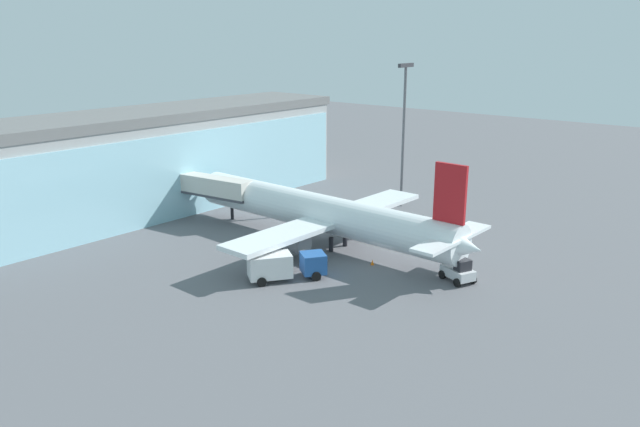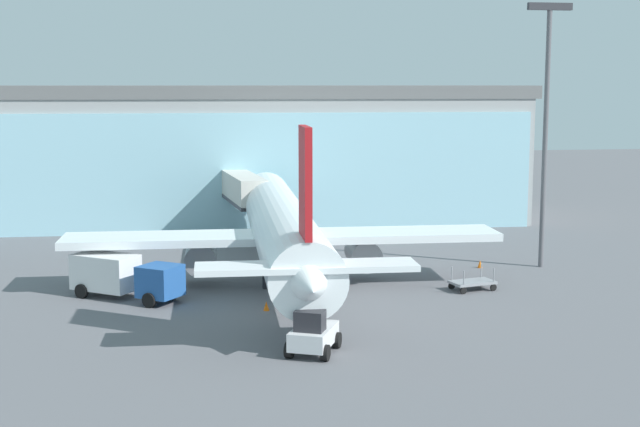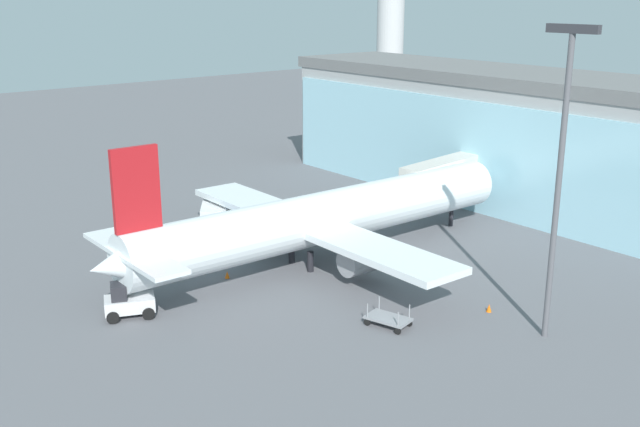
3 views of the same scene
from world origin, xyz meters
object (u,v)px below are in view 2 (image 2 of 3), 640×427
object	(u,v)px
jet_bridge	(238,188)
airplane	(282,229)
pushback_tug	(313,334)
apron_light_mast	(546,113)
safety_cone_wingtip	(480,264)
catering_truck	(123,275)
baggage_cart	(472,282)
safety_cone_nose	(266,306)

from	to	relation	value
jet_bridge	airplane	size ratio (longest dim) A/B	0.39
pushback_tug	airplane	bearing A→B (deg)	23.04
jet_bridge	apron_light_mast	size ratio (longest dim) A/B	0.80
apron_light_mast	safety_cone_wingtip	xyz separation A→B (m)	(-4.48, 0.32, -10.86)
catering_truck	baggage_cart	xyz separation A→B (m)	(22.10, -1.17, -0.97)
jet_bridge	airplane	bearing A→B (deg)	179.21
airplane	pushback_tug	size ratio (longest dim) A/B	10.48
apron_light_mast	safety_cone_nose	size ratio (longest dim) A/B	34.13
catering_truck	baggage_cart	world-z (taller)	catering_truck
jet_bridge	apron_light_mast	distance (m)	27.41
baggage_cart	jet_bridge	bearing A→B (deg)	106.71
apron_light_mast	catering_truck	world-z (taller)	apron_light_mast
pushback_tug	safety_cone_nose	size ratio (longest dim) A/B	6.65
airplane	safety_cone_wingtip	distance (m)	15.13
safety_cone_nose	safety_cone_wingtip	distance (m)	19.18
jet_bridge	catering_truck	size ratio (longest dim) A/B	2.09
baggage_cart	safety_cone_wingtip	bearing A→B (deg)	53.23
jet_bridge	safety_cone_nose	world-z (taller)	jet_bridge
pushback_tug	safety_cone_nose	world-z (taller)	pushback_tug
baggage_cart	pushback_tug	xyz separation A→B (m)	(-12.18, -11.89, 0.47)
catering_truck	safety_cone_nose	world-z (taller)	catering_truck
catering_truck	safety_cone_wingtip	distance (m)	25.55
apron_light_mast	safety_cone_nose	xyz separation A→B (m)	(-20.94, -9.53, -10.86)
jet_bridge	catering_truck	bearing A→B (deg)	152.22
catering_truck	pushback_tug	xyz separation A→B (m)	(9.92, -13.06, -0.49)
apron_light_mast	pushback_tug	distance (m)	28.56
jet_bridge	safety_cone_wingtip	world-z (taller)	jet_bridge
jet_bridge	safety_cone_nose	xyz separation A→B (m)	(-0.12, -25.99, -4.01)
airplane	pushback_tug	distance (m)	16.75
pushback_tug	apron_light_mast	bearing A→B (deg)	-22.55
apron_light_mast	catering_truck	distance (m)	31.38
apron_light_mast	safety_cone_wingtip	bearing A→B (deg)	175.92
apron_light_mast	catering_truck	size ratio (longest dim) A/B	2.61
catering_truck	baggage_cart	bearing A→B (deg)	32.83
apron_light_mast	safety_cone_nose	distance (m)	25.44
safety_cone_nose	airplane	bearing A→B (deg)	76.82
safety_cone_wingtip	catering_truck	bearing A→B (deg)	-167.51
apron_light_mast	safety_cone_wingtip	size ratio (longest dim) A/B	34.13
catering_truck	baggage_cart	distance (m)	22.15
baggage_cart	safety_cone_wingtip	xyz separation A→B (m)	(2.82, 6.69, -0.23)
catering_truck	pushback_tug	distance (m)	16.41
jet_bridge	safety_cone_nose	bearing A→B (deg)	173.57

